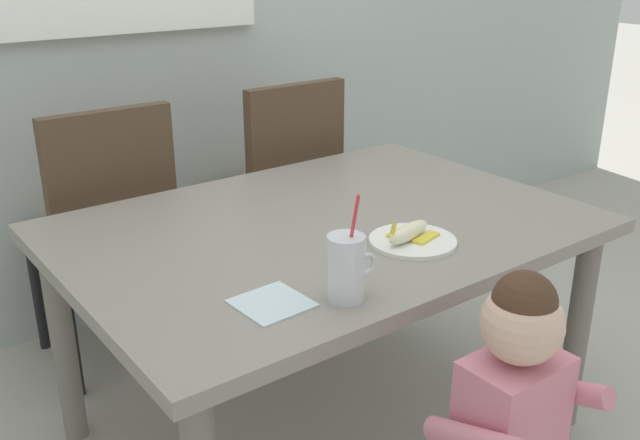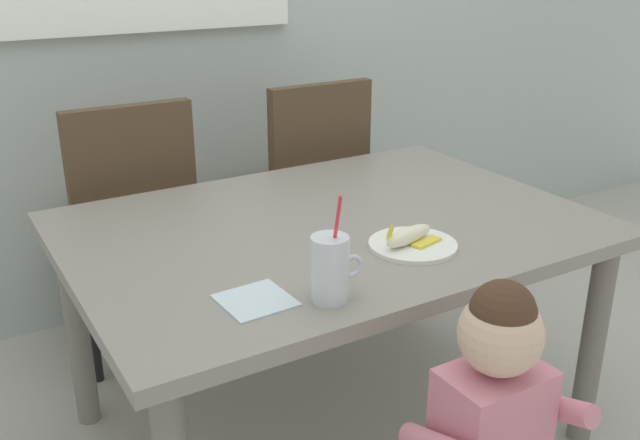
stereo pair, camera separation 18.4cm
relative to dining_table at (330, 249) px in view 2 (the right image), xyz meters
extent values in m
plane|color=#B7B2A8|center=(0.00, 0.00, -0.62)|extent=(24.00, 24.00, 0.00)
cube|color=gray|center=(0.00, 0.00, 0.06)|extent=(1.45, 1.03, 0.04)
cylinder|color=slate|center=(0.64, -0.44, -0.29)|extent=(0.07, 0.07, 0.66)
cylinder|color=slate|center=(-0.64, 0.44, -0.29)|extent=(0.07, 0.07, 0.66)
cylinder|color=slate|center=(0.64, 0.44, -0.29)|extent=(0.07, 0.07, 0.66)
cube|color=#4C3826|center=(-0.37, 0.83, -0.17)|extent=(0.44, 0.44, 0.06)
cube|color=#4C3826|center=(-0.37, 0.63, 0.10)|extent=(0.42, 0.05, 0.48)
cylinder|color=black|center=(-0.18, 1.02, -0.41)|extent=(0.04, 0.04, 0.42)
cylinder|color=black|center=(-0.56, 1.02, -0.41)|extent=(0.04, 0.04, 0.42)
cylinder|color=black|center=(-0.18, 0.64, -0.41)|extent=(0.04, 0.04, 0.42)
cylinder|color=black|center=(-0.56, 0.64, -0.41)|extent=(0.04, 0.04, 0.42)
cube|color=#4C3826|center=(0.35, 0.83, -0.17)|extent=(0.44, 0.44, 0.06)
cube|color=#4C3826|center=(0.35, 0.63, 0.10)|extent=(0.42, 0.05, 0.48)
cylinder|color=black|center=(0.54, 1.02, -0.41)|extent=(0.04, 0.04, 0.42)
cylinder|color=black|center=(0.16, 1.02, -0.41)|extent=(0.04, 0.04, 0.42)
cylinder|color=black|center=(0.54, 0.64, -0.41)|extent=(0.04, 0.04, 0.42)
cylinder|color=black|center=(0.16, 0.64, -0.41)|extent=(0.04, 0.04, 0.42)
cube|color=pink|center=(-0.06, -0.72, -0.13)|extent=(0.22, 0.15, 0.30)
sphere|color=beige|center=(-0.06, -0.72, 0.10)|extent=(0.17, 0.17, 0.17)
sphere|color=#472D1E|center=(-0.06, -0.72, 0.15)|extent=(0.13, 0.13, 0.13)
cylinder|color=pink|center=(0.08, -0.74, -0.10)|extent=(0.05, 0.24, 0.13)
cylinder|color=silver|center=(-0.25, -0.40, 0.16)|extent=(0.08, 0.08, 0.15)
cylinder|color=#B2D184|center=(-0.25, -0.40, 0.13)|extent=(0.07, 0.07, 0.08)
torus|color=silver|center=(-0.19, -0.40, 0.15)|extent=(0.06, 0.01, 0.06)
cylinder|color=#E5333F|center=(-0.24, -0.40, 0.23)|extent=(0.01, 0.05, 0.22)
cylinder|color=white|center=(0.09, -0.26, 0.09)|extent=(0.23, 0.23, 0.01)
ellipsoid|color=#F4EAC6|center=(0.08, -0.26, 0.12)|extent=(0.18, 0.08, 0.04)
cube|color=yellow|center=(0.12, -0.28, 0.10)|extent=(0.10, 0.05, 0.01)
cube|color=yellow|center=(0.09, -0.21, 0.10)|extent=(0.10, 0.05, 0.01)
cylinder|color=yellow|center=(0.01, -0.27, 0.15)|extent=(0.03, 0.02, 0.03)
cube|color=silver|center=(-0.39, -0.32, 0.08)|extent=(0.16, 0.16, 0.00)
camera|label=1|loc=(-1.13, -1.48, 0.82)|focal=39.75mm
camera|label=2|loc=(-0.98, -1.58, 0.82)|focal=39.75mm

